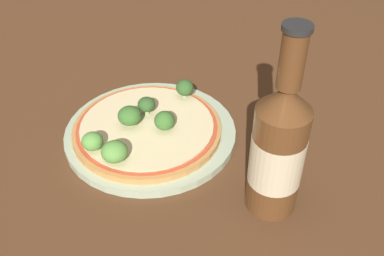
% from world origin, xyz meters
% --- Properties ---
extents(ground_plane, '(3.00, 3.00, 0.00)m').
position_xyz_m(ground_plane, '(0.00, 0.00, 0.00)').
color(ground_plane, '#4C2D19').
extents(plate, '(0.26, 0.26, 0.01)m').
position_xyz_m(plate, '(0.02, 0.00, 0.01)').
color(plate, '#A3B293').
rests_on(plate, ground_plane).
extents(pizza, '(0.22, 0.22, 0.01)m').
position_xyz_m(pizza, '(0.02, -0.01, 0.02)').
color(pizza, '#B77F42').
rests_on(pizza, plate).
extents(broccoli_floret_0, '(0.03, 0.03, 0.03)m').
position_xyz_m(broccoli_floret_0, '(-0.01, 0.01, 0.04)').
color(broccoli_floret_0, '#89A866').
rests_on(broccoli_floret_0, pizza).
extents(broccoli_floret_1, '(0.03, 0.03, 0.03)m').
position_xyz_m(broccoli_floret_1, '(0.03, -0.09, 0.04)').
color(broccoli_floret_1, '#89A866').
rests_on(broccoli_floret_1, pizza).
extents(broccoli_floret_2, '(0.03, 0.03, 0.03)m').
position_xyz_m(broccoli_floret_2, '(0.04, 0.01, 0.04)').
color(broccoli_floret_2, '#89A866').
rests_on(broccoli_floret_2, pizza).
extents(broccoli_floret_3, '(0.03, 0.03, 0.03)m').
position_xyz_m(broccoli_floret_3, '(0.01, -0.03, 0.04)').
color(broccoli_floret_3, '#89A866').
rests_on(broccoli_floret_3, pizza).
extents(broccoli_floret_4, '(0.04, 0.04, 0.03)m').
position_xyz_m(broccoli_floret_4, '(0.06, -0.08, 0.04)').
color(broccoli_floret_4, '#89A866').
rests_on(broccoli_floret_4, pizza).
extents(broccoli_floret_5, '(0.03, 0.03, 0.03)m').
position_xyz_m(broccoli_floret_5, '(-0.01, 0.08, 0.04)').
color(broccoli_floret_5, '#89A866').
rests_on(broccoli_floret_5, pizza).
extents(beer_bottle, '(0.06, 0.06, 0.25)m').
position_xyz_m(beer_bottle, '(0.22, 0.07, 0.09)').
color(beer_bottle, '#563319').
rests_on(beer_bottle, ground_plane).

